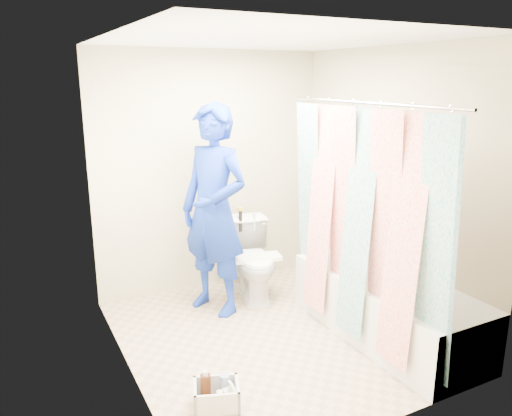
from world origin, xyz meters
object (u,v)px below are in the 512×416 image
toilet (253,260)px  plumber (214,211)px  bathtub (386,306)px  cleaning_caddy (218,397)px

toilet → plumber: 0.74m
bathtub → cleaning_caddy: bathtub is taller
bathtub → plumber: bearing=133.5°
toilet → cleaning_caddy: 1.82m
cleaning_caddy → toilet: bearing=75.3°
cleaning_caddy → bathtub: bearing=28.5°
plumber → toilet: bearing=75.4°
bathtub → cleaning_caddy: bearing=-171.4°
toilet → plumber: (-0.45, -0.10, 0.58)m
bathtub → plumber: size_ratio=0.91×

